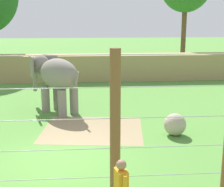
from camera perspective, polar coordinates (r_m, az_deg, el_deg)
ground_plane at (r=11.18m, az=-8.87°, el=-11.15°), size 120.00×120.00×0.00m
dirt_patch at (r=13.81m, az=-3.32°, el=-6.15°), size 4.43×3.92×0.01m
embankment_wall at (r=24.16m, az=-6.58°, el=4.44°), size 36.00×1.80×1.84m
elephant at (r=16.13m, az=-9.71°, el=3.02°), size 2.93×3.09×2.68m
enrichment_ball at (r=13.26m, az=10.74°, el=-5.24°), size 0.87×0.87×0.87m
cable_fence at (r=8.00m, az=-10.51°, el=-6.29°), size 9.81×0.26×3.87m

